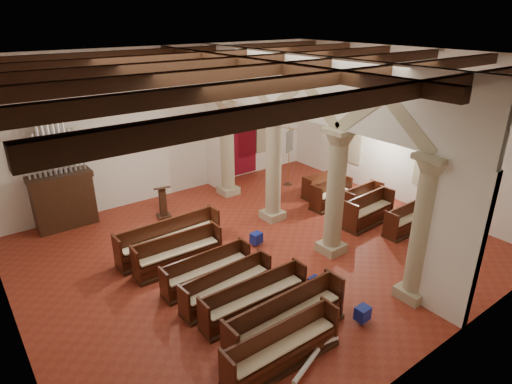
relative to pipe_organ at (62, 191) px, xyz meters
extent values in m
plane|color=maroon|center=(4.50, -5.50, -1.37)|extent=(14.00, 14.00, 0.00)
plane|color=#331B11|center=(4.50, -5.50, 4.63)|extent=(14.00, 14.00, 0.00)
cube|color=white|center=(4.50, 0.50, 1.63)|extent=(14.00, 0.02, 6.00)
cube|color=white|center=(4.50, -11.50, 1.63)|extent=(14.00, 0.02, 6.00)
cube|color=white|center=(11.50, -5.50, 1.63)|extent=(0.02, 12.00, 6.00)
cube|color=tan|center=(6.30, -10.00, -1.22)|extent=(0.75, 0.75, 0.30)
cylinder|color=tan|center=(6.30, -10.00, 0.58)|extent=(0.56, 0.56, 3.30)
cube|color=tan|center=(6.30, -7.00, -1.22)|extent=(0.75, 0.75, 0.30)
cylinder|color=tan|center=(6.30, -7.00, 0.58)|extent=(0.56, 0.56, 3.30)
cube|color=tan|center=(6.30, -4.00, -1.22)|extent=(0.75, 0.75, 0.30)
cylinder|color=tan|center=(6.30, -4.00, 0.58)|extent=(0.56, 0.56, 3.30)
cube|color=tan|center=(6.30, -1.00, -1.22)|extent=(0.75, 0.75, 0.30)
cylinder|color=tan|center=(6.30, -1.00, 0.58)|extent=(0.56, 0.56, 3.30)
cube|color=white|center=(6.30, -5.50, 3.66)|extent=(0.25, 11.90, 1.93)
cube|color=#2C6555|center=(11.48, -7.00, 0.83)|extent=(0.03, 1.00, 2.20)
cube|color=#2C6555|center=(11.48, -3.00, 0.83)|extent=(0.03, 1.00, 2.20)
cube|color=#2C6555|center=(9.50, 0.48, 0.83)|extent=(1.00, 0.03, 2.20)
cube|color=#371C11|center=(0.00, 0.00, -0.47)|extent=(2.00, 0.80, 1.80)
cube|color=#371C11|center=(0.00, 0.00, 0.53)|extent=(2.10, 0.85, 0.20)
cube|color=#3E2313|center=(3.07, -1.48, -1.32)|extent=(0.57, 0.57, 0.11)
cube|color=#3E2313|center=(3.07, -1.48, -0.78)|extent=(0.28, 0.28, 1.18)
cube|color=#3E2313|center=(3.07, -1.57, -0.14)|extent=(0.61, 0.52, 0.21)
cube|color=maroon|center=(8.00, 0.42, -0.22)|extent=(1.60, 0.06, 2.10)
cylinder|color=gold|center=(8.00, 0.40, 0.88)|extent=(1.80, 0.04, 0.04)
cone|color=#371C11|center=(9.00, -1.74, -1.30)|extent=(0.40, 0.40, 0.13)
cylinder|color=gold|center=(9.00, -1.74, -0.03)|extent=(0.04, 0.04, 2.68)
cylinder|color=gold|center=(9.00, -1.74, 1.20)|extent=(0.34, 0.73, 0.03)
cube|color=navy|center=(9.00, -1.76, 0.64)|extent=(0.57, 0.26, 0.95)
cube|color=navy|center=(4.41, -9.87, -1.09)|extent=(0.37, 0.30, 0.35)
cube|color=navy|center=(4.38, -8.21, -1.11)|extent=(0.36, 0.31, 0.32)
cube|color=#16209C|center=(4.60, -5.24, -1.09)|extent=(0.39, 0.33, 0.36)
cylinder|color=silver|center=(2.22, -10.20, -1.21)|extent=(1.10, 0.49, 0.11)
cylinder|color=white|center=(2.87, -9.91, -1.21)|extent=(1.05, 0.27, 0.10)
cube|color=#371C11|center=(1.94, -9.74, -1.32)|extent=(2.88, 0.69, 0.10)
cube|color=#491C0F|center=(1.94, -9.78, -1.06)|extent=(2.73, 0.40, 0.43)
cube|color=#491C0F|center=(1.94, -9.56, -0.82)|extent=(2.73, 0.09, 0.91)
cube|color=#491C0F|center=(0.53, -9.72, -0.82)|extent=(0.07, 0.57, 0.91)
cube|color=#491C0F|center=(3.34, -9.72, -0.82)|extent=(0.07, 0.57, 0.91)
cube|color=#FCE9BA|center=(1.94, -9.78, -0.82)|extent=(2.62, 0.37, 0.05)
cube|color=#371C11|center=(2.54, -9.16, -1.32)|extent=(3.26, 0.81, 0.11)
cube|color=#4C1F10|center=(2.54, -9.22, -1.02)|extent=(3.10, 0.48, 0.49)
cube|color=#4C1F10|center=(2.54, -8.97, -0.75)|extent=(3.10, 0.12, 1.03)
cube|color=#4C1F10|center=(0.95, -9.14, -0.75)|extent=(0.09, 0.65, 1.03)
cube|color=#4C1F10|center=(4.13, -9.14, -0.75)|extent=(0.09, 0.65, 1.03)
cube|color=#FCE9BA|center=(2.54, -9.22, -0.75)|extent=(2.98, 0.43, 0.05)
cube|color=#371C11|center=(2.51, -7.98, -1.32)|extent=(3.03, 0.69, 0.09)
cube|color=#48240F|center=(2.51, -8.03, -1.07)|extent=(2.87, 0.42, 0.41)
cube|color=#48240F|center=(2.51, -7.82, -0.84)|extent=(2.87, 0.11, 0.88)
cube|color=#48240F|center=(1.04, -7.96, -0.84)|extent=(0.07, 0.55, 0.88)
cube|color=#48240F|center=(3.98, -7.96, -0.84)|extent=(0.07, 0.55, 0.88)
cube|color=#FCE9BA|center=(2.51, -8.03, -0.84)|extent=(2.76, 0.38, 0.05)
cube|color=#371C11|center=(2.24, -7.10, -1.33)|extent=(2.73, 0.80, 0.09)
cube|color=#501A11|center=(2.24, -7.15, -1.08)|extent=(2.57, 0.52, 0.41)
cube|color=#501A11|center=(2.24, -6.94, -0.85)|extent=(2.55, 0.22, 0.86)
cube|color=#501A11|center=(0.92, -7.09, -0.85)|extent=(0.10, 0.55, 0.86)
cube|color=#501A11|center=(3.55, -7.09, -0.85)|extent=(0.10, 0.55, 0.86)
cube|color=#FCE9BA|center=(2.24, -7.15, -0.85)|extent=(2.46, 0.47, 0.05)
cube|color=#371C11|center=(2.19, -6.15, -1.33)|extent=(2.68, 0.65, 0.09)
cube|color=#47200F|center=(2.19, -6.19, -1.08)|extent=(2.53, 0.38, 0.41)
cube|color=#47200F|center=(2.19, -5.98, -0.85)|extent=(2.53, 0.08, 0.86)
cube|color=#47200F|center=(0.89, -6.13, -0.85)|extent=(0.07, 0.54, 0.86)
cube|color=#47200F|center=(3.49, -6.13, -0.85)|extent=(0.07, 0.54, 0.86)
cube|color=#FCE9BA|center=(2.19, -6.19, -0.85)|extent=(2.43, 0.34, 0.05)
cube|color=#371C11|center=(1.95, -4.88, -1.32)|extent=(2.74, 0.78, 0.10)
cube|color=#4D2810|center=(1.95, -4.93, -1.04)|extent=(2.58, 0.48, 0.45)
cube|color=#4D2810|center=(1.95, -4.70, -0.79)|extent=(2.57, 0.14, 0.95)
cube|color=#4D2810|center=(0.63, -4.86, -0.79)|extent=(0.09, 0.60, 0.95)
cube|color=#4D2810|center=(3.27, -4.86, -0.79)|extent=(0.09, 0.60, 0.95)
cube|color=#FCE9BA|center=(1.95, -4.93, -0.79)|extent=(2.47, 0.43, 0.05)
cube|color=#371C11|center=(2.11, -3.98, -1.32)|extent=(3.44, 0.81, 0.11)
cube|color=#4E2110|center=(2.11, -4.04, -1.03)|extent=(3.28, 0.49, 0.48)
cube|color=#4E2110|center=(2.11, -3.79, -0.76)|extent=(3.28, 0.14, 1.01)
cube|color=#4E2110|center=(0.44, -3.96, -0.76)|extent=(0.09, 0.64, 1.01)
cube|color=#4E2110|center=(3.79, -3.96, -0.76)|extent=(0.09, 0.64, 1.01)
cube|color=#FCE9BA|center=(2.11, -4.04, -0.76)|extent=(3.15, 0.45, 0.05)
cube|color=#371C11|center=(9.38, -7.64, -1.32)|extent=(1.92, 0.68, 0.09)
cube|color=#461B0F|center=(9.38, -7.69, -1.07)|extent=(1.77, 0.40, 0.42)
cube|color=#461B0F|center=(9.38, -7.47, -0.83)|extent=(1.77, 0.09, 0.89)
cube|color=#461B0F|center=(8.45, -7.62, -0.83)|extent=(0.07, 0.56, 0.89)
cube|color=#461B0F|center=(10.30, -7.62, -0.83)|extent=(0.07, 0.56, 0.89)
cube|color=#FCE9BA|center=(9.38, -7.69, -0.83)|extent=(1.70, 0.36, 0.05)
cube|color=#371C11|center=(8.81, -6.42, -1.32)|extent=(2.26, 0.88, 0.11)
cube|color=#522B11|center=(8.81, -6.48, -1.02)|extent=(2.09, 0.55, 0.48)
cube|color=#522B11|center=(8.81, -6.23, -0.75)|extent=(2.07, 0.20, 1.02)
cube|color=#522B11|center=(7.74, -6.40, -0.75)|extent=(0.11, 0.65, 1.02)
cube|color=#522B11|center=(9.89, -6.40, -0.75)|extent=(0.11, 0.65, 1.02)
cube|color=#FCE9BA|center=(8.81, -6.48, -0.75)|extent=(2.00, 0.50, 0.05)
cube|color=#371C11|center=(9.39, -5.64, -1.32)|extent=(1.86, 0.79, 0.10)
cube|color=#471F0F|center=(9.39, -5.69, -1.04)|extent=(1.69, 0.48, 0.45)
cube|color=#471F0F|center=(9.39, -5.46, -0.79)|extent=(1.68, 0.15, 0.96)
cube|color=#471F0F|center=(8.52, -5.62, -0.79)|extent=(0.10, 0.61, 0.96)
cube|color=#471F0F|center=(10.27, -5.62, -0.79)|extent=(0.10, 0.61, 0.96)
cube|color=#FCE9BA|center=(9.39, -5.69, -0.79)|extent=(1.63, 0.44, 0.05)
cube|color=#371C11|center=(8.84, -4.53, -1.32)|extent=(1.87, 0.82, 0.10)
cube|color=#531B11|center=(8.84, -4.58, -1.04)|extent=(1.70, 0.50, 0.46)
cube|color=#531B11|center=(8.84, -4.35, -0.78)|extent=(1.69, 0.17, 0.97)
cube|color=#531B11|center=(7.96, -4.51, -0.78)|extent=(0.11, 0.61, 0.97)
cube|color=#531B11|center=(9.72, -4.51, -0.78)|extent=(0.11, 0.61, 0.97)
cube|color=#FCE9BA|center=(8.84, -4.58, -0.78)|extent=(1.64, 0.46, 0.05)
cube|color=#371C11|center=(9.38, -3.56, -1.32)|extent=(1.94, 0.66, 0.09)
cube|color=#4D2910|center=(9.38, -3.61, -1.07)|extent=(1.79, 0.38, 0.41)
cube|color=#4D2910|center=(9.38, -3.39, -0.84)|extent=(1.79, 0.07, 0.88)
cube|color=#4D2910|center=(8.44, -3.54, -0.84)|extent=(0.07, 0.55, 0.88)
cube|color=#4D2910|center=(10.31, -3.54, -0.84)|extent=(0.07, 0.55, 0.88)
cube|color=#FCE9BA|center=(9.38, -3.61, -0.84)|extent=(1.72, 0.34, 0.05)
camera|label=1|loc=(-2.84, -15.14, 5.77)|focal=30.00mm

